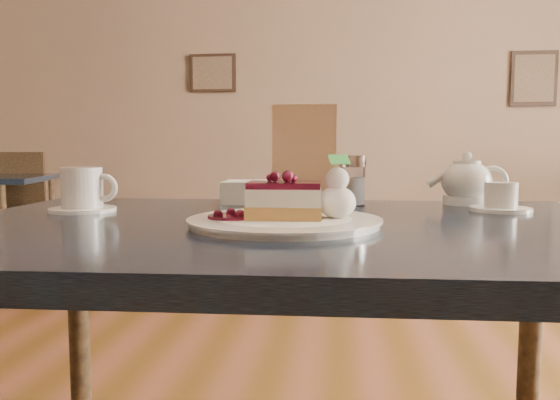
# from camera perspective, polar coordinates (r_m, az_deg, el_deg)

# --- Properties ---
(main_table) EXTENTS (1.25, 0.85, 0.77)m
(main_table) POSITION_cam_1_polar(r_m,az_deg,el_deg) (0.98, 0.69, -6.96)
(main_table) COLOR #19283C
(main_table) RESTS_ON ground
(dessert_plate) EXTENTS (0.32, 0.32, 0.01)m
(dessert_plate) POSITION_cam_1_polar(r_m,az_deg,el_deg) (0.91, 0.47, -2.33)
(dessert_plate) COLOR white
(dessert_plate) RESTS_ON main_table
(cheesecake_slice) EXTENTS (0.13, 0.09, 0.06)m
(cheesecake_slice) POSITION_cam_1_polar(r_m,az_deg,el_deg) (0.91, 0.47, -0.06)
(cheesecake_slice) COLOR #B67F47
(cheesecake_slice) RESTS_ON dessert_plate
(whipped_cream) EXTENTS (0.06, 0.06, 0.06)m
(whipped_cream) POSITION_cam_1_polar(r_m,az_deg,el_deg) (0.92, 5.98, -0.22)
(whipped_cream) COLOR white
(whipped_cream) RESTS_ON dessert_plate
(berry_sauce) EXTENTS (0.08, 0.08, 0.01)m
(berry_sauce) POSITION_cam_1_polar(r_m,az_deg,el_deg) (0.92, -5.02, -1.75)
(berry_sauce) COLOR #330A1A
(berry_sauce) RESTS_ON dessert_plate
(coffee_set) EXTENTS (0.14, 0.13, 0.09)m
(coffee_set) POSITION_cam_1_polar(r_m,az_deg,el_deg) (1.19, -19.86, 0.82)
(coffee_set) COLOR white
(coffee_set) RESTS_ON main_table
(tea_set) EXTENTS (0.21, 0.25, 0.11)m
(tea_set) POSITION_cam_1_polar(r_m,az_deg,el_deg) (1.30, 19.47, 1.39)
(tea_set) COLOR white
(tea_set) RESTS_ON main_table
(menu_card) EXTENTS (0.14, 0.03, 0.23)m
(menu_card) POSITION_cam_1_polar(r_m,az_deg,el_deg) (1.24, 2.55, 4.70)
(menu_card) COLOR beige
(menu_card) RESTS_ON main_table
(sugar_shaker) EXTENTS (0.06, 0.06, 0.11)m
(sugar_shaker) POSITION_cam_1_polar(r_m,az_deg,el_deg) (1.24, 7.56, 2.09)
(sugar_shaker) COLOR white
(sugar_shaker) RESTS_ON main_table
(napkin_stack) EXTENTS (0.13, 0.13, 0.05)m
(napkin_stack) POSITION_cam_1_polar(r_m,az_deg,el_deg) (1.30, -3.12, 0.86)
(napkin_stack) COLOR white
(napkin_stack) RESTS_ON main_table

